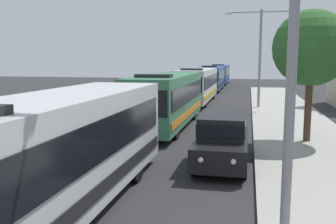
{
  "coord_description": "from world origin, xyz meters",
  "views": [
    {
      "loc": [
        3.3,
        2.33,
        3.93
      ],
      "look_at": [
        -0.17,
        18.39,
        1.62
      ],
      "focal_mm": 39.97,
      "sensor_mm": 36.0,
      "label": 1
    }
  ],
  "objects": [
    {
      "name": "roadside_tree",
      "position": [
        6.03,
        20.5,
        4.43
      ],
      "size": [
        3.47,
        3.47,
        6.03
      ],
      "color": "#4C3823",
      "rests_on": "sidewalk"
    },
    {
      "name": "bus_rear",
      "position": [
        -1.3,
        62.63,
        1.69
      ],
      "size": [
        2.58,
        11.63,
        3.21
      ],
      "color": "#284C8C",
      "rests_on": "ground_plane"
    },
    {
      "name": "streetlamp_near",
      "position": [
        4.1,
        9.9,
        5.04
      ],
      "size": [
        5.28,
        0.28,
        8.03
      ],
      "color": "gray",
      "rests_on": "sidewalk"
    },
    {
      "name": "bus_fourth_in_line",
      "position": [
        -1.3,
        49.86,
        1.69
      ],
      "size": [
        2.58,
        10.48,
        3.21
      ],
      "color": "#284C8C",
      "rests_on": "ground_plane"
    },
    {
      "name": "bus_lead",
      "position": [
        -1.3,
        10.5,
        1.69
      ],
      "size": [
        2.58,
        11.02,
        3.21
      ],
      "color": "silver",
      "rests_on": "ground_plane"
    },
    {
      "name": "white_suv",
      "position": [
        2.4,
        16.07,
        1.03
      ],
      "size": [
        1.86,
        4.71,
        1.9
      ],
      "color": "black",
      "rests_on": "ground_plane"
    },
    {
      "name": "bus_middle",
      "position": [
        -1.3,
        36.46,
        1.69
      ],
      "size": [
        2.58,
        12.15,
        3.21
      ],
      "color": "silver",
      "rests_on": "ground_plane"
    },
    {
      "name": "bus_second_in_line",
      "position": [
        -1.3,
        23.47,
        1.69
      ],
      "size": [
        2.58,
        10.77,
        3.21
      ],
      "color": "#33724C",
      "rests_on": "ground_plane"
    },
    {
      "name": "streetlamp_mid",
      "position": [
        4.1,
        32.89,
        4.85
      ],
      "size": [
        5.58,
        0.28,
        7.64
      ],
      "color": "gray",
      "rests_on": "sidewalk"
    }
  ]
}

